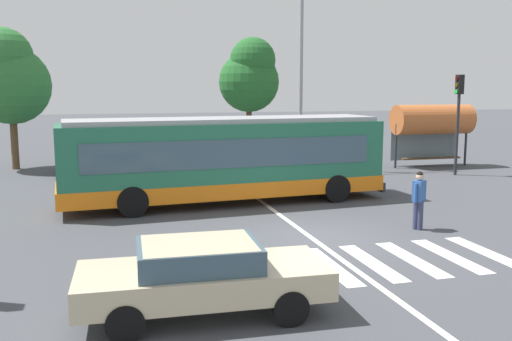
{
  "coord_description": "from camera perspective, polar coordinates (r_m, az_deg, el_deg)",
  "views": [
    {
      "loc": [
        -5.46,
        -14.13,
        4.08
      ],
      "look_at": [
        -0.58,
        4.1,
        1.3
      ],
      "focal_mm": 39.14,
      "sensor_mm": 36.0,
      "label": 1
    }
  ],
  "objects": [
    {
      "name": "background_tree_left",
      "position": [
        30.76,
        -23.97,
        8.71
      ],
      "size": [
        3.91,
        3.91,
        7.08
      ],
      "color": "brown",
      "rests_on": "ground_plane"
    },
    {
      "name": "crosswalk_painted_stripes",
      "position": [
        13.44,
        9.71,
        -9.41
      ],
      "size": [
        7.82,
        2.9,
        0.01
      ],
      "color": "silver",
      "rests_on": "ground_plane"
    },
    {
      "name": "background_tree_right",
      "position": [
        36.14,
        -0.62,
        9.65
      ],
      "size": [
        3.87,
        3.87,
        7.3
      ],
      "color": "brown",
      "rests_on": "ground_plane"
    },
    {
      "name": "traffic_light_far_corner",
      "position": [
        27.95,
        19.98,
        6.01
      ],
      "size": [
        0.33,
        0.32,
        4.72
      ],
      "color": "#28282B",
      "rests_on": "ground_plane"
    },
    {
      "name": "parked_car_black",
      "position": [
        28.72,
        -7.06,
        1.69
      ],
      "size": [
        1.92,
        4.52,
        1.35
      ],
      "color": "black",
      "rests_on": "ground_plane"
    },
    {
      "name": "bus_stop_shelter",
      "position": [
        30.6,
        17.58,
        4.88
      ],
      "size": [
        4.26,
        1.54,
        3.25
      ],
      "color": "#28282B",
      "rests_on": "ground_plane"
    },
    {
      "name": "foreground_sedan",
      "position": [
        10.29,
        -5.52,
        -10.46
      ],
      "size": [
        4.56,
        2.0,
        1.35
      ],
      "color": "black",
      "rests_on": "ground_plane"
    },
    {
      "name": "pedestrian_crossing_street",
      "position": [
        16.85,
        16.3,
        -2.61
      ],
      "size": [
        0.49,
        0.44,
        1.72
      ],
      "color": "#333856",
      "rests_on": "ground_plane"
    },
    {
      "name": "parked_car_white",
      "position": [
        29.24,
        -1.6,
        1.87
      ],
      "size": [
        1.89,
        4.51,
        1.35
      ],
      "color": "black",
      "rests_on": "ground_plane"
    },
    {
      "name": "twin_arm_street_lamp",
      "position": [
        28.13,
        4.63,
        11.47
      ],
      "size": [
        5.07,
        0.32,
        9.06
      ],
      "color": "#939399",
      "rests_on": "ground_plane"
    },
    {
      "name": "parked_car_silver",
      "position": [
        29.66,
        3.57,
        1.95
      ],
      "size": [
        2.01,
        4.57,
        1.35
      ],
      "color": "black",
      "rests_on": "ground_plane"
    },
    {
      "name": "ground_plane",
      "position": [
        15.69,
        5.97,
        -6.74
      ],
      "size": [
        160.0,
        160.0,
        0.0
      ],
      "primitive_type": "plane",
      "color": "#424449"
    },
    {
      "name": "city_transit_bus",
      "position": [
        19.88,
        -3.17,
        1.16
      ],
      "size": [
        11.72,
        3.39,
        3.06
      ],
      "color": "black",
      "rests_on": "ground_plane"
    },
    {
      "name": "lane_center_line",
      "position": [
        17.48,
        3.27,
        -5.13
      ],
      "size": [
        0.16,
        24.0,
        0.01
      ],
      "primitive_type": "cube",
      "color": "silver",
      "rests_on": "ground_plane"
    },
    {
      "name": "parked_car_blue",
      "position": [
        28.31,
        -17.35,
        1.27
      ],
      "size": [
        2.13,
        4.62,
        1.35
      ],
      "color": "black",
      "rests_on": "ground_plane"
    },
    {
      "name": "parked_car_teal",
      "position": [
        28.62,
        -12.33,
        1.54
      ],
      "size": [
        1.95,
        4.54,
        1.35
      ],
      "color": "black",
      "rests_on": "ground_plane"
    }
  ]
}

